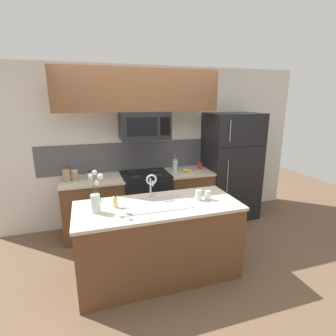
# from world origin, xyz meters

# --- Properties ---
(ground_plane) EXTENTS (10.00, 10.00, 0.00)m
(ground_plane) POSITION_xyz_m (0.00, 0.00, 0.00)
(ground_plane) COLOR brown
(rear_partition) EXTENTS (5.20, 0.10, 2.60)m
(rear_partition) POSITION_xyz_m (0.30, 1.28, 1.30)
(rear_partition) COLOR silver
(rear_partition) RESTS_ON ground
(splash_band) EXTENTS (3.27, 0.01, 0.48)m
(splash_band) POSITION_xyz_m (0.00, 1.22, 1.15)
(splash_band) COLOR #4C4C51
(splash_band) RESTS_ON rear_partition
(back_counter_left) EXTENTS (0.92, 0.65, 0.91)m
(back_counter_left) POSITION_xyz_m (-0.83, 0.90, 0.46)
(back_counter_left) COLOR brown
(back_counter_left) RESTS_ON ground
(back_counter_right) EXTENTS (0.75, 0.65, 0.91)m
(back_counter_right) POSITION_xyz_m (0.74, 0.90, 0.46)
(back_counter_right) COLOR brown
(back_counter_right) RESTS_ON ground
(stove_range) EXTENTS (0.76, 0.64, 0.93)m
(stove_range) POSITION_xyz_m (0.00, 0.90, 0.46)
(stove_range) COLOR black
(stove_range) RESTS_ON ground
(microwave) EXTENTS (0.74, 0.40, 0.42)m
(microwave) POSITION_xyz_m (0.00, 0.88, 1.69)
(microwave) COLOR black
(upper_cabinet_band) EXTENTS (2.38, 0.34, 0.60)m
(upper_cabinet_band) POSITION_xyz_m (-0.09, 0.85, 2.20)
(upper_cabinet_band) COLOR brown
(refrigerator) EXTENTS (0.90, 0.74, 1.85)m
(refrigerator) POSITION_xyz_m (1.55, 0.92, 0.93)
(refrigerator) COLOR black
(refrigerator) RESTS_ON ground
(storage_jar_tall) EXTENTS (0.10, 0.10, 0.22)m
(storage_jar_tall) POSITION_xyz_m (-1.17, 0.89, 1.02)
(storage_jar_tall) COLOR #997F5B
(storage_jar_tall) RESTS_ON back_counter_left
(storage_jar_medium) EXTENTS (0.10, 0.10, 0.16)m
(storage_jar_medium) POSITION_xyz_m (-1.06, 0.89, 0.99)
(storage_jar_medium) COLOR #997F5B
(storage_jar_medium) RESTS_ON back_counter_left
(storage_jar_short) EXTENTS (0.09, 0.09, 0.12)m
(storage_jar_short) POSITION_xyz_m (-0.83, 0.90, 0.97)
(storage_jar_short) COLOR silver
(storage_jar_short) RESTS_ON back_counter_left
(banana_bunch) EXTENTS (0.19, 0.12, 0.08)m
(banana_bunch) POSITION_xyz_m (0.72, 0.84, 0.93)
(banana_bunch) COLOR yellow
(banana_bunch) RESTS_ON back_counter_right
(french_press) EXTENTS (0.09, 0.09, 0.27)m
(french_press) POSITION_xyz_m (0.52, 0.96, 1.01)
(french_press) COLOR silver
(french_press) RESTS_ON back_counter_right
(coffee_tin) EXTENTS (0.08, 0.08, 0.11)m
(coffee_tin) POSITION_xyz_m (0.97, 0.95, 0.97)
(coffee_tin) COLOR #B22D23
(coffee_tin) RESTS_ON back_counter_right
(island_counter) EXTENTS (1.88, 0.81, 0.91)m
(island_counter) POSITION_xyz_m (-0.14, -0.35, 0.46)
(island_counter) COLOR brown
(island_counter) RESTS_ON ground
(kitchen_sink) EXTENTS (0.76, 0.43, 0.16)m
(kitchen_sink) POSITION_xyz_m (-0.16, -0.35, 0.84)
(kitchen_sink) COLOR #ADAFB5
(kitchen_sink) RESTS_ON island_counter
(sink_faucet) EXTENTS (0.14, 0.14, 0.31)m
(sink_faucet) POSITION_xyz_m (-0.16, -0.14, 1.11)
(sink_faucet) COLOR #B7BABF
(sink_faucet) RESTS_ON island_counter
(dish_soap_bottle) EXTENTS (0.06, 0.05, 0.16)m
(dish_soap_bottle) POSITION_xyz_m (-0.61, -0.29, 0.98)
(dish_soap_bottle) COLOR #DBCC75
(dish_soap_bottle) RESTS_ON island_counter
(drinking_glass) EXTENTS (0.07, 0.07, 0.13)m
(drinking_glass) POSITION_xyz_m (0.36, -0.37, 0.97)
(drinking_glass) COLOR silver
(drinking_glass) RESTS_ON island_counter
(spare_glass) EXTENTS (0.07, 0.07, 0.11)m
(spare_glass) POSITION_xyz_m (0.47, -0.38, 0.97)
(spare_glass) COLOR silver
(spare_glass) RESTS_ON island_counter
(flower_vase) EXTENTS (0.15, 0.13, 0.47)m
(flower_vase) POSITION_xyz_m (-0.82, -0.36, 1.05)
(flower_vase) COLOR silver
(flower_vase) RESTS_ON island_counter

